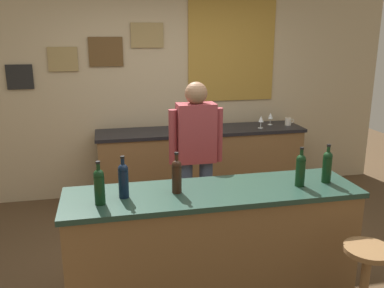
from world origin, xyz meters
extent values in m
plane|color=#4C3823|center=(0.00, 0.00, 0.00)|extent=(10.00, 10.00, 0.00)
cube|color=tan|center=(0.00, 2.03, 1.40)|extent=(6.00, 0.06, 2.80)
cube|color=black|center=(-1.70, 1.99, 1.55)|extent=(0.29, 0.02, 0.29)
cube|color=#997F4C|center=(-1.20, 1.99, 1.75)|extent=(0.34, 0.02, 0.28)
cube|color=brown|center=(-0.70, 1.99, 1.83)|extent=(0.40, 0.02, 0.35)
cube|color=#997F4C|center=(-0.20, 1.99, 2.02)|extent=(0.39, 0.02, 0.30)
cube|color=#A87F33|center=(0.88, 1.99, 1.85)|extent=(1.14, 0.02, 1.31)
cube|color=brown|center=(0.00, -0.40, 0.44)|extent=(2.16, 0.57, 0.88)
cube|color=#1E382D|center=(0.00, -0.40, 0.90)|extent=(2.20, 0.60, 0.04)
cube|color=brown|center=(0.40, 1.65, 0.43)|extent=(2.52, 0.53, 0.86)
cube|color=black|center=(0.40, 1.65, 0.88)|extent=(2.57, 0.56, 0.04)
cylinder|color=#384766|center=(0.17, 0.51, 0.43)|extent=(0.13, 0.13, 0.86)
cylinder|color=#384766|center=(-0.03, 0.51, 0.43)|extent=(0.13, 0.13, 0.86)
cube|color=maroon|center=(0.07, 0.51, 1.14)|extent=(0.36, 0.20, 0.56)
sphere|color=brown|center=(0.07, 0.51, 1.51)|extent=(0.21, 0.21, 0.21)
cylinder|color=maroon|center=(0.29, 0.51, 1.11)|extent=(0.08, 0.08, 0.52)
cylinder|color=maroon|center=(-0.15, 0.51, 1.11)|extent=(0.08, 0.08, 0.52)
cylinder|color=brown|center=(0.89, -1.03, 0.66)|extent=(0.32, 0.32, 0.03)
cylinder|color=black|center=(-0.82, -0.48, 1.02)|extent=(0.07, 0.07, 0.20)
sphere|color=black|center=(-0.82, -0.48, 1.13)|extent=(0.07, 0.07, 0.07)
cylinder|color=black|center=(-0.82, -0.48, 1.17)|extent=(0.03, 0.03, 0.09)
cylinder|color=black|center=(-0.82, -0.48, 1.22)|extent=(0.03, 0.03, 0.02)
cylinder|color=black|center=(-0.66, -0.40, 1.02)|extent=(0.07, 0.07, 0.20)
sphere|color=black|center=(-0.66, -0.40, 1.13)|extent=(0.07, 0.07, 0.07)
cylinder|color=black|center=(-0.66, -0.40, 1.17)|extent=(0.03, 0.03, 0.09)
cylinder|color=black|center=(-0.66, -0.40, 1.22)|extent=(0.03, 0.03, 0.02)
cylinder|color=black|center=(-0.27, -0.39, 1.02)|extent=(0.07, 0.07, 0.20)
sphere|color=black|center=(-0.27, -0.39, 1.13)|extent=(0.07, 0.07, 0.07)
cylinder|color=black|center=(-0.27, -0.39, 1.17)|extent=(0.03, 0.03, 0.09)
cylinder|color=black|center=(-0.27, -0.39, 1.22)|extent=(0.03, 0.03, 0.02)
cylinder|color=black|center=(0.67, -0.45, 1.02)|extent=(0.07, 0.07, 0.20)
sphere|color=black|center=(0.67, -0.45, 1.13)|extent=(0.07, 0.07, 0.07)
cylinder|color=black|center=(0.67, -0.45, 1.17)|extent=(0.03, 0.03, 0.09)
cylinder|color=black|center=(0.67, -0.45, 1.22)|extent=(0.03, 0.03, 0.02)
cylinder|color=black|center=(0.90, -0.42, 1.02)|extent=(0.07, 0.07, 0.20)
sphere|color=black|center=(0.90, -0.42, 1.13)|extent=(0.07, 0.07, 0.07)
cylinder|color=black|center=(0.90, -0.42, 1.17)|extent=(0.03, 0.03, 0.09)
cylinder|color=black|center=(0.90, -0.42, 1.22)|extent=(0.03, 0.03, 0.02)
cylinder|color=silver|center=(0.37, 1.61, 0.90)|extent=(0.06, 0.06, 0.00)
cylinder|color=silver|center=(0.37, 1.61, 0.94)|extent=(0.01, 0.01, 0.07)
cone|color=silver|center=(0.37, 1.61, 1.02)|extent=(0.07, 0.07, 0.08)
cylinder|color=silver|center=(1.14, 1.56, 0.90)|extent=(0.06, 0.06, 0.00)
cylinder|color=silver|center=(1.14, 1.56, 0.94)|extent=(0.01, 0.01, 0.07)
cone|color=silver|center=(1.14, 1.56, 1.02)|extent=(0.07, 0.07, 0.08)
cylinder|color=silver|center=(1.34, 1.72, 0.90)|extent=(0.06, 0.06, 0.00)
cylinder|color=silver|center=(1.34, 1.72, 0.94)|extent=(0.01, 0.01, 0.07)
cone|color=silver|center=(1.34, 1.72, 1.02)|extent=(0.07, 0.07, 0.08)
cylinder|color=silver|center=(1.55, 1.64, 0.95)|extent=(0.08, 0.08, 0.09)
torus|color=silver|center=(1.61, 1.64, 0.95)|extent=(0.06, 0.01, 0.06)
camera|label=1|loc=(-0.76, -3.16, 2.05)|focal=38.45mm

